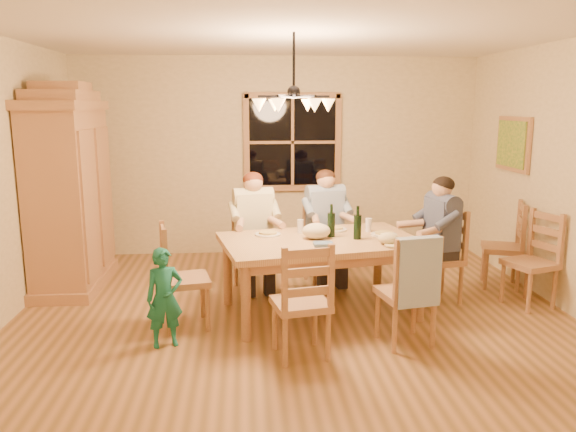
{
  "coord_description": "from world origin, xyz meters",
  "views": [
    {
      "loc": [
        -0.46,
        -5.25,
        2.06
      ],
      "look_at": [
        -0.05,
        0.1,
        0.99
      ],
      "focal_mm": 35.0,
      "sensor_mm": 36.0,
      "label": 1
    }
  ],
  "objects": [
    {
      "name": "floor",
      "position": [
        0.0,
        0.0,
        0.0
      ],
      "size": [
        5.5,
        5.5,
        0.0
      ],
      "primitive_type": "plane",
      "color": "brown",
      "rests_on": "ground"
    },
    {
      "name": "ceiling",
      "position": [
        0.0,
        0.0,
        2.7
      ],
      "size": [
        5.5,
        5.0,
        0.02
      ],
      "primitive_type": "cube",
      "color": "white",
      "rests_on": "wall_back"
    },
    {
      "name": "wall_back",
      "position": [
        0.0,
        2.5,
        1.35
      ],
      "size": [
        5.5,
        0.02,
        2.7
      ],
      "primitive_type": "cube",
      "color": "#C8BA8D",
      "rests_on": "floor"
    },
    {
      "name": "wall_right",
      "position": [
        2.75,
        0.0,
        1.35
      ],
      "size": [
        0.02,
        5.0,
        2.7
      ],
      "primitive_type": "cube",
      "color": "#C8BA8D",
      "rests_on": "floor"
    },
    {
      "name": "window",
      "position": [
        0.2,
        2.47,
        1.55
      ],
      "size": [
        1.3,
        0.06,
        1.3
      ],
      "color": "black",
      "rests_on": "wall_back"
    },
    {
      "name": "painting",
      "position": [
        2.71,
        1.2,
        1.6
      ],
      "size": [
        0.06,
        0.78,
        0.64
      ],
      "color": "#A57147",
      "rests_on": "wall_right"
    },
    {
      "name": "chandelier",
      "position": [
        -0.0,
        0.0,
        2.08
      ],
      "size": [
        0.77,
        0.68,
        0.71
      ],
      "color": "black",
      "rests_on": "ceiling"
    },
    {
      "name": "armoire",
      "position": [
        -2.42,
        1.15,
        1.06
      ],
      "size": [
        0.66,
        1.4,
        2.3
      ],
      "color": "#A57147",
      "rests_on": "floor"
    },
    {
      "name": "dining_table",
      "position": [
        0.27,
        0.08,
        0.66
      ],
      "size": [
        2.09,
        1.51,
        0.76
      ],
      "rotation": [
        0.0,
        0.0,
        0.2
      ],
      "color": "#A57849",
      "rests_on": "floor"
    },
    {
      "name": "chair_far_left",
      "position": [
        -0.37,
        0.86,
        0.3
      ],
      "size": [
        0.51,
        0.5,
        0.99
      ],
      "rotation": [
        0.0,
        0.0,
        3.34
      ],
      "color": "#9C6D44",
      "rests_on": "floor"
    },
    {
      "name": "chair_far_right",
      "position": [
        0.46,
        1.03,
        0.3
      ],
      "size": [
        0.51,
        0.5,
        0.99
      ],
      "rotation": [
        0.0,
        0.0,
        3.34
      ],
      "color": "#9C6D44",
      "rests_on": "floor"
    },
    {
      "name": "chair_near_left",
      "position": [
        -0.02,
        -0.9,
        0.3
      ],
      "size": [
        0.51,
        0.5,
        0.99
      ],
      "rotation": [
        0.0,
        0.0,
        0.2
      ],
      "color": "#9C6D44",
      "rests_on": "floor"
    },
    {
      "name": "chair_near_right",
      "position": [
        0.92,
        -0.71,
        0.3
      ],
      "size": [
        0.51,
        0.5,
        0.99
      ],
      "rotation": [
        0.0,
        0.0,
        0.2
      ],
      "color": "#9C6D44",
      "rests_on": "floor"
    },
    {
      "name": "chair_end_left",
      "position": [
        -1.02,
        -0.18,
        0.3
      ],
      "size": [
        0.5,
        0.51,
        0.99
      ],
      "rotation": [
        0.0,
        0.0,
        -1.37
      ],
      "color": "#9C6D44",
      "rests_on": "floor"
    },
    {
      "name": "chair_end_right",
      "position": [
        1.57,
        0.33,
        0.3
      ],
      "size": [
        0.5,
        0.51,
        0.99
      ],
      "rotation": [
        0.0,
        0.0,
        1.77
      ],
      "color": "#9C6D44",
      "rests_on": "floor"
    },
    {
      "name": "adult_woman",
      "position": [
        -0.37,
        0.86,
        0.84
      ],
      "size": [
        0.45,
        0.49,
        0.87
      ],
      "rotation": [
        0.0,
        0.0,
        3.34
      ],
      "color": "beige",
      "rests_on": "floor"
    },
    {
      "name": "adult_plaid_man",
      "position": [
        0.46,
        1.03,
        0.84
      ],
      "size": [
        0.45,
        0.49,
        0.87
      ],
      "rotation": [
        0.0,
        0.0,
        3.34
      ],
      "color": "#33578E",
      "rests_on": "floor"
    },
    {
      "name": "adult_slate_man",
      "position": [
        1.57,
        0.33,
        0.84
      ],
      "size": [
        0.49,
        0.45,
        0.87
      ],
      "rotation": [
        0.0,
        0.0,
        1.77
      ],
      "color": "#424B69",
      "rests_on": "floor"
    },
    {
      "name": "towel",
      "position": [
        0.95,
        -0.9,
        0.7
      ],
      "size": [
        0.39,
        0.17,
        0.58
      ],
      "primitive_type": "cube",
      "rotation": [
        0.0,
        0.0,
        0.2
      ],
      "color": "#92A8C6",
      "rests_on": "chair_near_right"
    },
    {
      "name": "wine_bottle_a",
      "position": [
        0.39,
        0.17,
        0.93
      ],
      "size": [
        0.08,
        0.08,
        0.33
      ],
      "primitive_type": "cylinder",
      "color": "black",
      "rests_on": "dining_table"
    },
    {
      "name": "wine_bottle_b",
      "position": [
        0.63,
        0.05,
        0.93
      ],
      "size": [
        0.08,
        0.08,
        0.33
      ],
      "primitive_type": "cylinder",
      "color": "black",
      "rests_on": "dining_table"
    },
    {
      "name": "plate_woman",
      "position": [
        -0.24,
        0.27,
        0.77
      ],
      "size": [
        0.26,
        0.26,
        0.02
      ],
      "primitive_type": "cylinder",
      "color": "white",
      "rests_on": "dining_table"
    },
    {
      "name": "plate_plaid",
      "position": [
        0.47,
        0.45,
        0.77
      ],
      "size": [
        0.26,
        0.26,
        0.02
      ],
      "primitive_type": "cylinder",
      "color": "white",
      "rests_on": "dining_table"
    },
    {
      "name": "plate_slate",
      "position": [
        0.93,
        0.17,
        0.77
      ],
      "size": [
        0.26,
        0.26,
        0.02
      ],
      "primitive_type": "cylinder",
      "color": "white",
      "rests_on": "dining_table"
    },
    {
      "name": "wine_glass_a",
      "position": [
        0.1,
        0.36,
        0.83
      ],
      "size": [
        0.06,
        0.06,
        0.14
      ],
      "primitive_type": "cylinder",
      "color": "silver",
      "rests_on": "dining_table"
    },
    {
      "name": "wine_glass_b",
      "position": [
        0.82,
        0.37,
        0.83
      ],
      "size": [
        0.06,
        0.06,
        0.14
      ],
      "primitive_type": "cylinder",
      "color": "silver",
      "rests_on": "dining_table"
    },
    {
      "name": "cap",
      "position": [
        0.89,
        -0.18,
        0.82
      ],
      "size": [
        0.2,
        0.2,
        0.11
      ],
      "primitive_type": "ellipsoid",
      "color": "#CABB87",
      "rests_on": "dining_table"
    },
    {
      "name": "napkin",
      "position": [
        0.26,
        -0.19,
        0.78
      ],
      "size": [
        0.2,
        0.17,
        0.03
      ],
      "primitive_type": "cube",
      "rotation": [
        0.0,
        0.0,
        0.2
      ],
      "color": "slate",
      "rests_on": "dining_table"
    },
    {
      "name": "cloth_bundle",
      "position": [
        0.23,
        0.09,
        0.84
      ],
      "size": [
        0.28,
        0.22,
        0.15
      ],
      "primitive_type": "ellipsoid",
      "color": "#C3B78D",
      "rests_on": "dining_table"
    },
    {
      "name": "child",
      "position": [
        -1.16,
        -0.61,
        0.43
      ],
      "size": [
        0.37,
        0.3,
        0.87
      ],
      "primitive_type": "imported",
      "rotation": [
        0.0,
        0.0,
        0.31
      ],
      "color": "#186F5E",
      "rests_on": "floor"
    },
    {
      "name": "chair_spare_front",
      "position": [
        2.45,
        0.1,
        0.3
      ],
      "size": [
        0.54,
        0.55,
        0.99
      ],
      "rotation": [
        0.0,
        0.0,
        1.9
      ],
      "color": "#9C6D44",
      "rests_on": "floor"
    },
    {
      "name": "chair_spare_back",
      "position": [
        2.45,
        0.74,
        0.3
      ],
      "size": [
        0.54,
        0.55,
        0.99
      ],
      "rotation": [
        0.0,
        0.0,
        1.24
      ],
      "color": "#9C6D44",
      "rests_on": "floor"
    }
  ]
}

